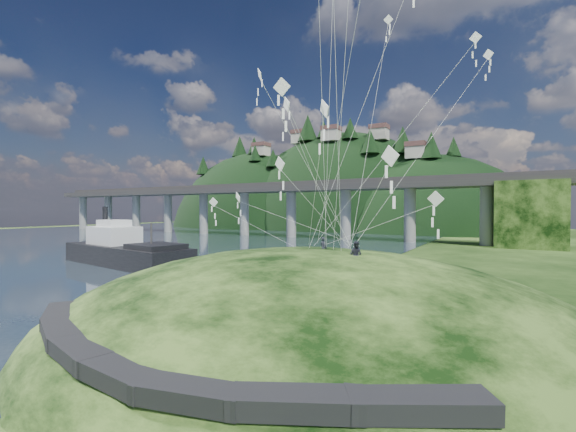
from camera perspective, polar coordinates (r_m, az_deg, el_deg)
The scene contains 10 objects.
ground at distance 27.96m, azimuth -13.82°, elevation -14.61°, with size 320.00×320.00×0.00m, color black.
water at distance 103.54m, azimuth -31.36°, elevation -3.30°, with size 240.00×240.00×0.00m, color #2B3C4F.
grass_hill at distance 25.56m, azimuth 3.48°, elevation -19.64°, with size 36.00×32.00×13.00m.
footpath at distance 15.77m, azimuth -19.13°, elevation -19.19°, with size 22.29×5.84×0.83m.
bridge at distance 100.24m, azimuth 3.25°, elevation 2.25°, with size 160.00×11.00×15.00m.
far_ridge at distance 155.38m, azimuth 6.27°, elevation -4.53°, with size 153.00×70.00×94.50m.
work_barge at distance 56.52m, azimuth -23.10°, elevation -4.70°, with size 23.21×9.43×7.89m.
wooden_dock at distance 35.32m, azimuth -16.57°, elevation -10.61°, with size 13.48×6.76×0.97m.
kite_flyers at distance 23.16m, azimuth 8.55°, elevation -3.51°, with size 3.67×2.58×1.57m.
kite_swarm at distance 22.78m, azimuth 8.19°, elevation 24.96°, with size 17.46×16.95×20.69m.
Camera 1 is at (18.68, -19.41, 7.51)m, focal length 24.00 mm.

